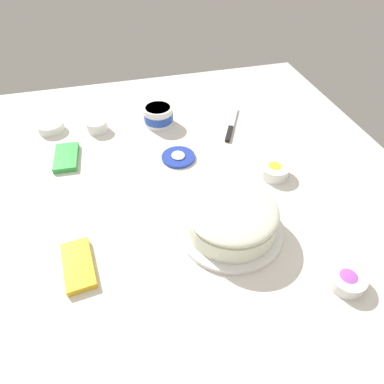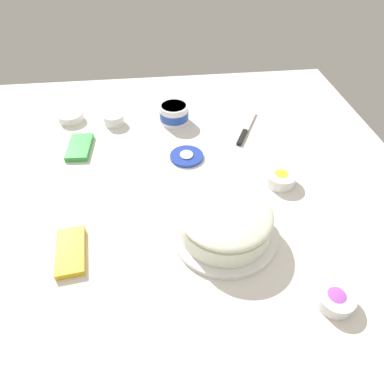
{
  "view_description": "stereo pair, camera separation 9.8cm",
  "coord_description": "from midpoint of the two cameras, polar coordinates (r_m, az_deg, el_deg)",
  "views": [
    {
      "loc": [
        0.76,
        -0.14,
        0.72
      ],
      "look_at": [
        0.07,
        0.04,
        0.04
      ],
      "focal_mm": 31.16,
      "sensor_mm": 36.0,
      "label": 1
    },
    {
      "loc": [
        0.77,
        -0.04,
        0.72
      ],
      "look_at": [
        0.07,
        0.04,
        0.04
      ],
      "focal_mm": 31.16,
      "sensor_mm": 36.0,
      "label": 2
    }
  ],
  "objects": [
    {
      "name": "candy_box_lower",
      "position": [
        0.91,
        -17.17,
        -9.86
      ],
      "size": [
        0.16,
        0.09,
        0.02
      ],
      "primitive_type": "cube",
      "rotation": [
        0.0,
        0.0,
        0.11
      ],
      "color": "yellow",
      "rests_on": "ground_plane"
    },
    {
      "name": "sprinkle_bowl_yellow",
      "position": [
        1.1,
        17.43,
        2.25
      ],
      "size": [
        0.1,
        0.1,
        0.04
      ],
      "color": "white",
      "rests_on": "ground_plane"
    },
    {
      "name": "spreading_knife",
      "position": [
        1.31,
        11.27,
        10.21
      ],
      "size": [
        0.22,
        0.13,
        0.01
      ],
      "color": "silver",
      "rests_on": "ground_plane"
    },
    {
      "name": "candy_box_upper",
      "position": [
        1.24,
        -16.56,
        7.3
      ],
      "size": [
        0.15,
        0.08,
        0.02
      ],
      "primitive_type": "cube",
      "rotation": [
        0.0,
        0.0,
        -0.06
      ],
      "color": "green",
      "rests_on": "ground_plane"
    },
    {
      "name": "frosting_tub_lid",
      "position": [
        1.16,
        1.51,
        6.06
      ],
      "size": [
        0.12,
        0.12,
        0.02
      ],
      "color": "#233DAD",
      "rests_on": "ground_plane"
    },
    {
      "name": "sprinkle_bowl_orange",
      "position": [
        1.41,
        -18.18,
        12.08
      ],
      "size": [
        0.1,
        0.1,
        0.03
      ],
      "color": "white",
      "rests_on": "ground_plane"
    },
    {
      "name": "sprinkle_bowl_pink",
      "position": [
        1.35,
        -11.19,
        12.09
      ],
      "size": [
        0.08,
        0.08,
        0.04
      ],
      "color": "white",
      "rests_on": "ground_plane"
    },
    {
      "name": "frosted_cake",
      "position": [
        0.89,
        8.87,
        -5.38
      ],
      "size": [
        0.29,
        0.29,
        0.1
      ],
      "color": "white",
      "rests_on": "ground_plane"
    },
    {
      "name": "ground_plane",
      "position": [
        1.05,
        0.08,
        1.14
      ],
      "size": [
        1.54,
        1.54,
        0.0
      ],
      "primitive_type": "plane",
      "color": "silver"
    },
    {
      "name": "frosting_tub",
      "position": [
        1.33,
        -0.93,
        13.23
      ],
      "size": [
        0.11,
        0.11,
        0.07
      ],
      "color": "white",
      "rests_on": "ground_plane"
    },
    {
      "name": "sprinkle_bowl_rainbow",
      "position": [
        0.88,
        26.44,
        -16.17
      ],
      "size": [
        0.09,
        0.09,
        0.04
      ],
      "color": "white",
      "rests_on": "ground_plane"
    }
  ]
}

